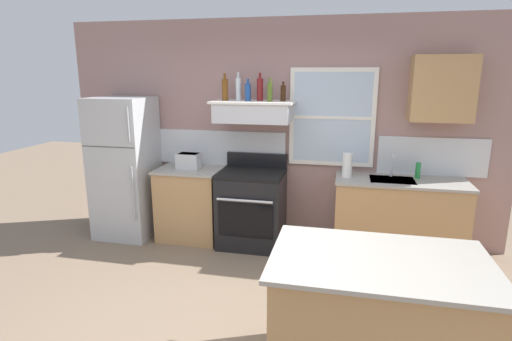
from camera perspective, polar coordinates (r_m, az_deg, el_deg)
ground_plane at (r=3.52m, az=-3.76°, el=-22.50°), size 16.00×16.00×0.00m
back_wall at (r=5.06m, az=3.45°, el=5.40°), size 5.40×0.11×2.70m
refrigerator at (r=5.45m, az=-17.81°, el=0.36°), size 0.70×0.72×1.77m
counter_left_of_stove at (r=5.24m, az=-9.06°, el=-4.53°), size 0.79×0.63×0.91m
toaster at (r=5.10m, az=-9.37°, el=1.37°), size 0.30×0.20×0.19m
stove_range at (r=4.98m, az=-0.58°, el=-5.25°), size 0.76×0.69×1.09m
range_hood_shelf at (r=4.82m, az=-0.35°, el=8.26°), size 0.96×0.52×0.24m
bottle_amber_wine at (r=4.89m, az=-4.36°, el=11.27°), size 0.07×0.07×0.31m
bottle_clear_tall at (r=4.91m, az=-2.49°, el=11.38°), size 0.06×0.06×0.33m
bottle_blue_liqueur at (r=4.82m, az=-1.14°, el=10.96°), size 0.07×0.07×0.25m
bottle_red_label_wine at (r=4.84m, az=0.56°, el=11.32°), size 0.07×0.07×0.32m
bottle_olive_oil_square at (r=4.72m, az=1.96°, el=10.99°), size 0.06×0.06×0.27m
bottle_brown_stout at (r=4.80m, az=3.82°, el=10.78°), size 0.06×0.06×0.22m
counter_right_with_sink at (r=4.93m, az=19.24°, el=-6.30°), size 1.43×0.63×0.91m
sink_faucet at (r=4.85m, az=18.53°, el=1.14°), size 0.03×0.17×0.28m
paper_towel_roll at (r=4.73m, az=12.64°, el=0.73°), size 0.11×0.11×0.27m
dish_soap_bottle at (r=4.91m, az=21.69°, el=-0.00°), size 0.06×0.06×0.18m
kitchen_island at (r=3.00m, az=16.39°, el=-19.57°), size 1.40×0.90×0.91m
upper_cabinet_right at (r=4.86m, az=24.57°, el=10.37°), size 0.64×0.32×0.70m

